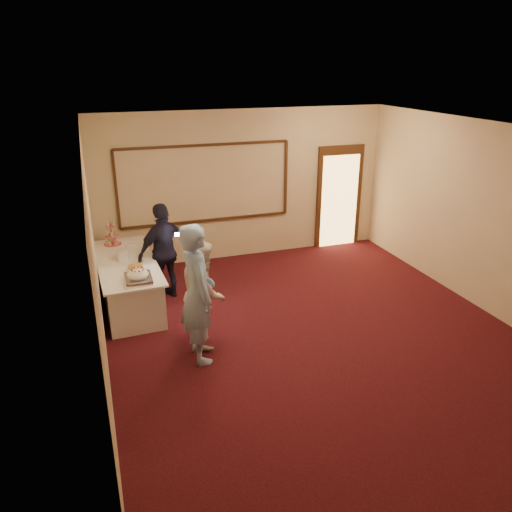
{
  "coord_description": "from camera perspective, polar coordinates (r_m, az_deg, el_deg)",
  "views": [
    {
      "loc": [
        -2.95,
        -5.96,
        3.86
      ],
      "look_at": [
        -0.74,
        0.56,
        1.15
      ],
      "focal_mm": 35.0,
      "sensor_mm": 36.0,
      "label": 1
    }
  ],
  "objects": [
    {
      "name": "floor",
      "position": [
        7.69,
        6.63,
        -8.82
      ],
      "size": [
        7.0,
        7.0,
        0.0
      ],
      "primitive_type": "plane",
      "color": "black",
      "rests_on": "ground"
    },
    {
      "name": "tart",
      "position": [
        8.14,
        -13.6,
        -1.27
      ],
      "size": [
        0.27,
        0.27,
        0.05
      ],
      "color": "white",
      "rests_on": "buffet_table"
    },
    {
      "name": "cupcake_stand",
      "position": [
        9.29,
        -16.16,
        2.25
      ],
      "size": [
        0.31,
        0.31,
        0.46
      ],
      "color": "#C2465A",
      "rests_on": "buffet_table"
    },
    {
      "name": "room_walls",
      "position": [
        6.9,
        7.34,
        5.87
      ],
      "size": [
        6.04,
        7.04,
        3.02
      ],
      "color": "beige",
      "rests_on": "floor"
    },
    {
      "name": "camera_flash",
      "position": [
        8.21,
        -9.02,
        2.45
      ],
      "size": [
        0.07,
        0.04,
        0.05
      ],
      "primitive_type": "cube",
      "rotation": [
        0.0,
        0.0,
        -0.03
      ],
      "color": "white",
      "rests_on": "guest"
    },
    {
      "name": "plate_stack_b",
      "position": [
        8.85,
        -14.13,
        0.87
      ],
      "size": [
        0.18,
        0.18,
        0.15
      ],
      "color": "white",
      "rests_on": "buffet_table"
    },
    {
      "name": "wall_molding",
      "position": [
        9.93,
        -5.81,
        8.21
      ],
      "size": [
        3.45,
        0.04,
        1.55
      ],
      "color": "#381E10",
      "rests_on": "room_walls"
    },
    {
      "name": "man",
      "position": [
        6.67,
        -6.67,
        -4.28
      ],
      "size": [
        0.49,
        0.73,
        1.95
      ],
      "primitive_type": "imported",
      "rotation": [
        0.0,
        0.0,
        1.61
      ],
      "color": "#8CB1E5",
      "rests_on": "floor"
    },
    {
      "name": "doorway",
      "position": [
        11.06,
        9.45,
        6.62
      ],
      "size": [
        1.05,
        0.07,
        2.2
      ],
      "color": "#381E10",
      "rests_on": "floor"
    },
    {
      "name": "pavlova_tray",
      "position": [
        7.65,
        -13.31,
        -2.26
      ],
      "size": [
        0.38,
        0.55,
        0.2
      ],
      "color": "silver",
      "rests_on": "buffet_table"
    },
    {
      "name": "woman",
      "position": [
        7.16,
        -6.03,
        -4.14
      ],
      "size": [
        0.67,
        0.82,
        1.55
      ],
      "primitive_type": "imported",
      "rotation": [
        0.0,
        0.0,
        1.46
      ],
      "color": "beige",
      "rests_on": "floor"
    },
    {
      "name": "buffet_table",
      "position": [
        8.65,
        -14.4,
        -2.9
      ],
      "size": [
        1.03,
        2.44,
        0.77
      ],
      "color": "white",
      "rests_on": "floor"
    },
    {
      "name": "plate_stack_a",
      "position": [
        8.52,
        -15.02,
        0.06
      ],
      "size": [
        0.2,
        0.2,
        0.17
      ],
      "color": "white",
      "rests_on": "buffet_table"
    },
    {
      "name": "guest",
      "position": [
        8.56,
        -10.42,
        0.49
      ],
      "size": [
        1.07,
        0.77,
        1.69
      ],
      "primitive_type": "imported",
      "rotation": [
        0.0,
        0.0,
        3.55
      ],
      "color": "black",
      "rests_on": "floor"
    }
  ]
}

